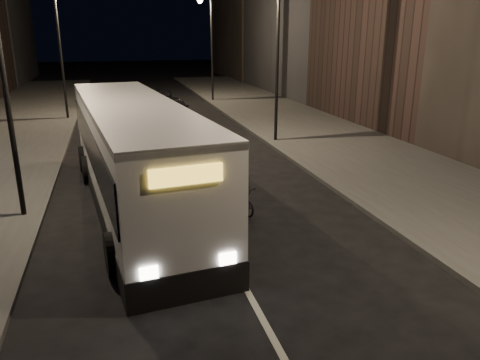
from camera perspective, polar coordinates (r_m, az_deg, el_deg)
ground at (r=12.66m, az=-1.67°, el=-8.84°), size 180.00×180.00×0.00m
sidewalk_right at (r=27.95m, az=8.62°, el=5.93°), size 7.00×70.00×0.16m
streetlight_right_mid at (r=24.37m, az=4.01°, el=16.91°), size 1.20×0.44×8.12m
streetlight_right_far at (r=39.83m, az=-3.87°, el=17.16°), size 1.20×0.44×8.12m
streetlight_left_near at (r=15.28m, az=-26.37°, el=14.82°), size 1.20×0.44×8.12m
streetlight_left_far at (r=33.14m, az=-20.74°, el=16.04°), size 1.20×0.44×8.12m
city_bus at (r=15.76m, az=-12.77°, el=3.46°), size 4.21×13.19×3.50m
cyclist_on_bicycle at (r=15.16m, az=0.15°, el=-1.62°), size 0.96×1.77×1.94m
car_near at (r=31.60m, az=-8.11°, el=8.60°), size 2.16×4.73×1.57m
car_mid at (r=39.52m, az=-16.75°, el=9.68°), size 1.77×4.32×1.39m
car_far at (r=39.58m, az=-9.37°, el=9.99°), size 2.04×4.00×1.11m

